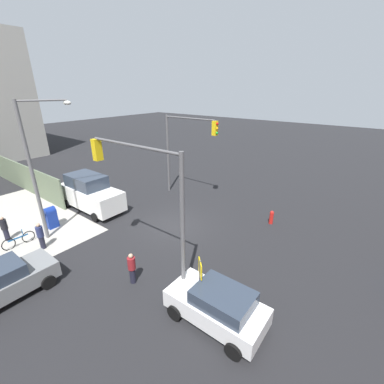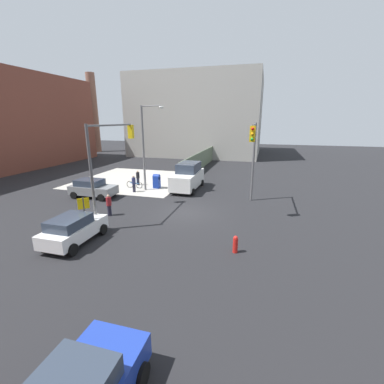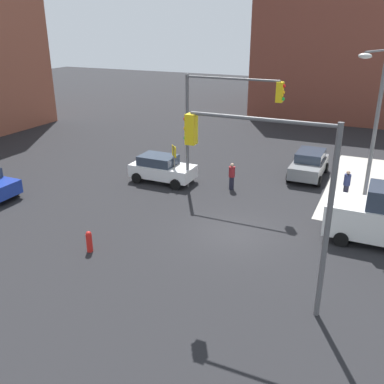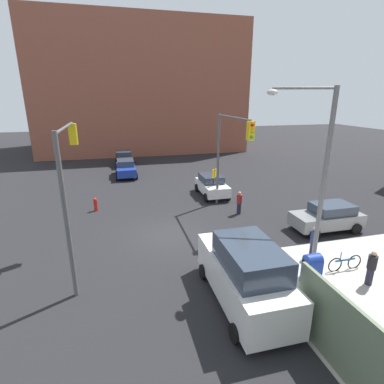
{
  "view_description": "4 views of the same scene",
  "coord_description": "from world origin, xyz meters",
  "px_view_note": "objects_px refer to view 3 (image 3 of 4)",
  "views": [
    {
      "loc": [
        -10.05,
        11.14,
        8.54
      ],
      "look_at": [
        -0.52,
        -1.29,
        2.12
      ],
      "focal_mm": 24.0,
      "sensor_mm": 36.0,
      "label": 1
    },
    {
      "loc": [
        -17.28,
        -5.27,
        6.71
      ],
      "look_at": [
        -1.39,
        -0.85,
        2.07
      ],
      "focal_mm": 24.0,
      "sensor_mm": 36.0,
      "label": 2
    },
    {
      "loc": [
        5.64,
        -16.92,
        9.1
      ],
      "look_at": [
        -2.32,
        0.38,
        1.51
      ],
      "focal_mm": 40.0,
      "sensor_mm": 36.0,
      "label": 3
    },
    {
      "loc": [
        15.51,
        -2.52,
        7.59
      ],
      "look_at": [
        -0.41,
        1.53,
        2.34
      ],
      "focal_mm": 28.0,
      "sensor_mm": 36.0,
      "label": 4
    }
  ],
  "objects_px": {
    "pedestrian_walking_north": "(232,176)",
    "pedestrian_waiting": "(347,184)",
    "traffic_signal_nw_corner": "(222,112)",
    "bicycle_leaning_on_fence": "(373,192)",
    "street_lamp_corner": "(374,119)",
    "hatchback_gray": "(309,164)",
    "traffic_signal_se_corner": "(271,177)",
    "fire_hydrant": "(89,241)",
    "hatchback_white": "(162,168)"
  },
  "relations": [
    {
      "from": "pedestrian_walking_north",
      "to": "pedestrian_waiting",
      "type": "bearing_deg",
      "value": -123.56
    },
    {
      "from": "traffic_signal_nw_corner",
      "to": "bicycle_leaning_on_fence",
      "type": "height_order",
      "value": "traffic_signal_nw_corner"
    },
    {
      "from": "street_lamp_corner",
      "to": "hatchback_gray",
      "type": "relative_size",
      "value": 1.97
    },
    {
      "from": "street_lamp_corner",
      "to": "bicycle_leaning_on_fence",
      "type": "height_order",
      "value": "street_lamp_corner"
    },
    {
      "from": "pedestrian_waiting",
      "to": "bicycle_leaning_on_fence",
      "type": "relative_size",
      "value": 0.92
    },
    {
      "from": "pedestrian_walking_north",
      "to": "bicycle_leaning_on_fence",
      "type": "xyz_separation_m",
      "value": [
        7.6,
        2.0,
        -0.47
      ]
    },
    {
      "from": "traffic_signal_se_corner",
      "to": "bicycle_leaning_on_fence",
      "type": "xyz_separation_m",
      "value": [
        2.97,
        11.7,
        -4.25
      ]
    },
    {
      "from": "fire_hydrant",
      "to": "pedestrian_walking_north",
      "type": "xyz_separation_m",
      "value": [
        3.0,
        9.4,
        0.33
      ]
    },
    {
      "from": "street_lamp_corner",
      "to": "traffic_signal_se_corner",
      "type": "bearing_deg",
      "value": -103.8
    },
    {
      "from": "hatchback_gray",
      "to": "hatchback_white",
      "type": "distance_m",
      "value": 9.2
    },
    {
      "from": "pedestrian_walking_north",
      "to": "bicycle_leaning_on_fence",
      "type": "distance_m",
      "value": 7.87
    },
    {
      "from": "traffic_signal_se_corner",
      "to": "hatchback_white",
      "type": "xyz_separation_m",
      "value": [
        -8.95,
        9.17,
        -3.76
      ]
    },
    {
      "from": "street_lamp_corner",
      "to": "bicycle_leaning_on_fence",
      "type": "distance_m",
      "value": 4.72
    },
    {
      "from": "pedestrian_walking_north",
      "to": "hatchback_white",
      "type": "bearing_deg",
      "value": 51.55
    },
    {
      "from": "fire_hydrant",
      "to": "bicycle_leaning_on_fence",
      "type": "height_order",
      "value": "bicycle_leaning_on_fence"
    },
    {
      "from": "hatchback_white",
      "to": "pedestrian_walking_north",
      "type": "bearing_deg",
      "value": 6.95
    },
    {
      "from": "street_lamp_corner",
      "to": "hatchback_gray",
      "type": "distance_m",
      "value": 6.4
    },
    {
      "from": "traffic_signal_nw_corner",
      "to": "traffic_signal_se_corner",
      "type": "xyz_separation_m",
      "value": [
        5.05,
        -9.0,
        -0.03
      ]
    },
    {
      "from": "hatchback_gray",
      "to": "pedestrian_walking_north",
      "type": "distance_m",
      "value": 5.46
    },
    {
      "from": "fire_hydrant",
      "to": "hatchback_white",
      "type": "bearing_deg",
      "value": 98.44
    },
    {
      "from": "traffic_signal_nw_corner",
      "to": "bicycle_leaning_on_fence",
      "type": "distance_m",
      "value": 9.48
    },
    {
      "from": "fire_hydrant",
      "to": "hatchback_white",
      "type": "distance_m",
      "value": 8.98
    },
    {
      "from": "fire_hydrant",
      "to": "hatchback_gray",
      "type": "relative_size",
      "value": 0.23
    },
    {
      "from": "hatchback_gray",
      "to": "pedestrian_waiting",
      "type": "xyz_separation_m",
      "value": [
        2.54,
        -2.75,
        -0.01
      ]
    },
    {
      "from": "traffic_signal_se_corner",
      "to": "street_lamp_corner",
      "type": "height_order",
      "value": "street_lamp_corner"
    },
    {
      "from": "fire_hydrant",
      "to": "pedestrian_waiting",
      "type": "bearing_deg",
      "value": 49.31
    },
    {
      "from": "traffic_signal_se_corner",
      "to": "fire_hydrant",
      "type": "height_order",
      "value": "traffic_signal_se_corner"
    },
    {
      "from": "hatchback_gray",
      "to": "pedestrian_walking_north",
      "type": "relative_size",
      "value": 2.55
    },
    {
      "from": "traffic_signal_se_corner",
      "to": "bicycle_leaning_on_fence",
      "type": "distance_m",
      "value": 12.8
    },
    {
      "from": "fire_hydrant",
      "to": "bicycle_leaning_on_fence",
      "type": "distance_m",
      "value": 15.56
    },
    {
      "from": "hatchback_white",
      "to": "bicycle_leaning_on_fence",
      "type": "distance_m",
      "value": 12.19
    },
    {
      "from": "hatchback_gray",
      "to": "fire_hydrant",
      "type": "bearing_deg",
      "value": -116.35
    },
    {
      "from": "traffic_signal_nw_corner",
      "to": "hatchback_white",
      "type": "height_order",
      "value": "traffic_signal_nw_corner"
    },
    {
      "from": "hatchback_white",
      "to": "pedestrian_walking_north",
      "type": "distance_m",
      "value": 4.35
    },
    {
      "from": "fire_hydrant",
      "to": "hatchback_white",
      "type": "relative_size",
      "value": 0.24
    },
    {
      "from": "pedestrian_waiting",
      "to": "traffic_signal_se_corner",
      "type": "bearing_deg",
      "value": -160.73
    },
    {
      "from": "traffic_signal_nw_corner",
      "to": "traffic_signal_se_corner",
      "type": "height_order",
      "value": "same"
    },
    {
      "from": "traffic_signal_nw_corner",
      "to": "street_lamp_corner",
      "type": "distance_m",
      "value": 7.56
    },
    {
      "from": "hatchback_white",
      "to": "pedestrian_walking_north",
      "type": "xyz_separation_m",
      "value": [
        4.32,
        0.53,
        -0.02
      ]
    },
    {
      "from": "pedestrian_waiting",
      "to": "bicycle_leaning_on_fence",
      "type": "bearing_deg",
      "value": -36.15
    },
    {
      "from": "traffic_signal_se_corner",
      "to": "pedestrian_waiting",
      "type": "bearing_deg",
      "value": 81.87
    },
    {
      "from": "traffic_signal_nw_corner",
      "to": "fire_hydrant",
      "type": "relative_size",
      "value": 6.91
    },
    {
      "from": "hatchback_gray",
      "to": "pedestrian_waiting",
      "type": "relative_size",
      "value": 2.51
    },
    {
      "from": "hatchback_gray",
      "to": "street_lamp_corner",
      "type": "bearing_deg",
      "value": -48.07
    },
    {
      "from": "pedestrian_walking_north",
      "to": "traffic_signal_se_corner",
      "type": "bearing_deg",
      "value": 160.11
    },
    {
      "from": "hatchback_gray",
      "to": "traffic_signal_nw_corner",
      "type": "bearing_deg",
      "value": -130.68
    },
    {
      "from": "fire_hydrant",
      "to": "pedestrian_waiting",
      "type": "height_order",
      "value": "pedestrian_waiting"
    },
    {
      "from": "street_lamp_corner",
      "to": "bicycle_leaning_on_fence",
      "type": "bearing_deg",
      "value": 73.23
    },
    {
      "from": "hatchback_white",
      "to": "bicycle_leaning_on_fence",
      "type": "bearing_deg",
      "value": 11.95
    },
    {
      "from": "traffic_signal_se_corner",
      "to": "hatchback_white",
      "type": "height_order",
      "value": "traffic_signal_se_corner"
    }
  ]
}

